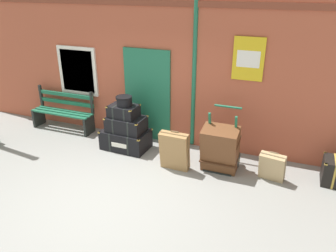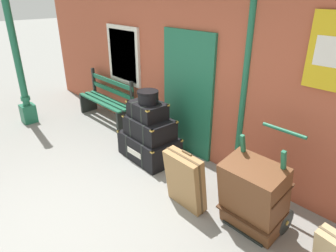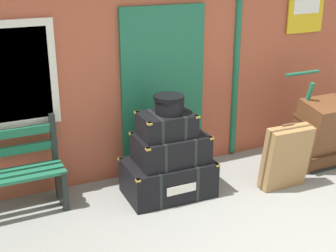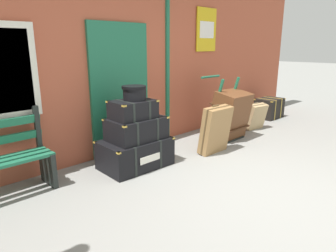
# 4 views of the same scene
# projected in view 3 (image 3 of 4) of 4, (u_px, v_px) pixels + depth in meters

# --- Properties ---
(brick_facade) EXTENTS (10.40, 0.35, 3.20)m
(brick_facade) POSITION_uv_depth(u_px,v_px,m) (179.00, 43.00, 5.92)
(brick_facade) COLOR #AD5138
(brick_facade) RESTS_ON ground
(steamer_trunk_base) EXTENTS (1.03, 0.69, 0.43)m
(steamer_trunk_base) POSITION_uv_depth(u_px,v_px,m) (168.00, 177.00, 5.48)
(steamer_trunk_base) COLOR black
(steamer_trunk_base) RESTS_ON ground
(steamer_trunk_middle) EXTENTS (0.82, 0.57, 0.33)m
(steamer_trunk_middle) POSITION_uv_depth(u_px,v_px,m) (171.00, 148.00, 5.36)
(steamer_trunk_middle) COLOR black
(steamer_trunk_middle) RESTS_ON steamer_trunk_base
(steamer_trunk_top) EXTENTS (0.63, 0.48, 0.27)m
(steamer_trunk_top) POSITION_uv_depth(u_px,v_px,m) (167.00, 125.00, 5.24)
(steamer_trunk_top) COLOR black
(steamer_trunk_top) RESTS_ON steamer_trunk_middle
(round_hatbox) EXTENTS (0.34, 0.34, 0.20)m
(round_hatbox) POSITION_uv_depth(u_px,v_px,m) (169.00, 103.00, 5.17)
(round_hatbox) COLOR black
(round_hatbox) RESTS_ON steamer_trunk_top
(porters_trolley) EXTENTS (0.71, 0.68, 1.18)m
(porters_trolley) POSITION_uv_depth(u_px,v_px,m) (312.00, 143.00, 6.33)
(porters_trolley) COLOR black
(porters_trolley) RESTS_ON ground
(large_brown_trunk) EXTENTS (0.70, 0.59, 0.95)m
(large_brown_trunk) POSITION_uv_depth(u_px,v_px,m) (323.00, 133.00, 6.10)
(large_brown_trunk) COLOR brown
(large_brown_trunk) RESTS_ON ground
(suitcase_beige) EXTENTS (0.58, 0.31, 0.82)m
(suitcase_beige) POSITION_uv_depth(u_px,v_px,m) (286.00, 157.00, 5.55)
(suitcase_beige) COLOR olive
(suitcase_beige) RESTS_ON ground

